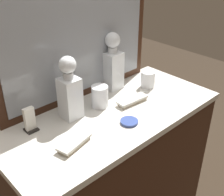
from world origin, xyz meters
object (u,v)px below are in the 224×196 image
crystal_decanter_front (113,66)px  napkin_holder (30,121)px  crystal_decanter_left (70,94)px  crystal_tumbler_right (99,98)px  porcelain_dish (130,121)px  silver_brush_right (74,143)px  silver_brush_rear (132,101)px  crystal_tumbler_rear (148,80)px

crystal_decanter_front → napkin_holder: 0.53m
crystal_decanter_left → crystal_decanter_front: bearing=13.8°
crystal_tumbler_right → porcelain_dish: 0.20m
crystal_decanter_left → silver_brush_right: size_ratio=1.83×
crystal_decanter_left → silver_brush_right: (-0.12, -0.18, -0.10)m
silver_brush_rear → napkin_holder: (-0.48, 0.13, 0.03)m
silver_brush_right → napkin_holder: size_ratio=1.45×
crystal_tumbler_rear → silver_brush_rear: bearing=-161.5°
silver_brush_rear → porcelain_dish: size_ratio=2.13×
porcelain_dish → silver_brush_right: bearing=172.1°
silver_brush_rear → crystal_tumbler_rear: bearing=18.5°
crystal_decanter_front → crystal_tumbler_rear: bearing=-40.6°
crystal_decanter_left → crystal_tumbler_rear: bearing=-5.1°
crystal_decanter_front → silver_brush_right: crystal_decanter_front is taller
crystal_decanter_left → porcelain_dish: 0.29m
crystal_decanter_left → crystal_tumbler_rear: size_ratio=3.30×
silver_brush_right → silver_brush_rear: bearing=10.0°
porcelain_dish → silver_brush_rear: bearing=39.2°
porcelain_dish → napkin_holder: size_ratio=0.73×
silver_brush_right → porcelain_dish: (0.27, -0.04, -0.01)m
crystal_decanter_front → crystal_tumbler_right: size_ratio=2.87×
crystal_decanter_left → crystal_tumbler_rear: (0.48, -0.04, -0.08)m
crystal_tumbler_rear → napkin_holder: napkin_holder is taller
silver_brush_right → silver_brush_rear: 0.41m
crystal_tumbler_rear → silver_brush_rear: crystal_tumbler_rear is taller
crystal_decanter_left → crystal_tumbler_right: size_ratio=2.74×
crystal_tumbler_right → napkin_holder: napkin_holder is taller
silver_brush_right → porcelain_dish: silver_brush_right is taller
silver_brush_rear → crystal_tumbler_right: bearing=149.0°
crystal_tumbler_right → napkin_holder: size_ratio=0.97×
crystal_tumbler_right → porcelain_dish: bearing=-88.1°
crystal_decanter_front → silver_brush_right: (-0.45, -0.26, -0.11)m
silver_brush_rear → napkin_holder: napkin_holder is taller
silver_brush_rear → napkin_holder: 0.50m
crystal_decanter_left → porcelain_dish: (0.16, -0.22, -0.11)m
crystal_tumbler_rear → silver_brush_rear: (-0.19, -0.06, -0.03)m
crystal_decanter_front → napkin_holder: crystal_decanter_front is taller
crystal_decanter_left → crystal_tumbler_right: crystal_decanter_left is taller
crystal_tumbler_right → napkin_holder: (-0.34, 0.05, -0.00)m
silver_brush_rear → crystal_decanter_front: bearing=77.5°
crystal_decanter_left → napkin_holder: 0.20m
crystal_decanter_front → napkin_holder: size_ratio=2.78×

